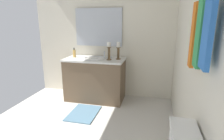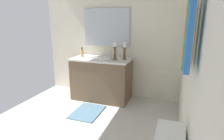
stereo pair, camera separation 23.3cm
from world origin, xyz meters
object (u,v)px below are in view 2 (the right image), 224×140
(vanity_cabinet, at_px, (101,79))
(candle_holder_tall, at_px, (125,50))
(soap_bottle, at_px, (82,53))
(towel_near_corner, at_px, (190,34))
(towel_center, at_px, (188,35))
(towel_near_vanity, at_px, (186,36))
(bath_mat, at_px, (87,112))
(sink_basin, at_px, (101,60))
(towel_bar, at_px, (194,1))
(mirror, at_px, (106,27))
(candle_holder_short, at_px, (115,51))

(vanity_cabinet, distance_m, candle_holder_tall, 0.72)
(soap_bottle, relative_size, towel_near_corner, 0.43)
(towel_center, bearing_deg, towel_near_corner, 0.00)
(vanity_cabinet, relative_size, soap_bottle, 6.19)
(candle_holder_tall, distance_m, towel_near_vanity, 1.94)
(vanity_cabinet, height_order, soap_bottle, soap_bottle)
(soap_bottle, relative_size, towel_center, 0.40)
(bath_mat, bearing_deg, sink_basin, 179.91)
(candle_holder_tall, bearing_deg, soap_bottle, -90.34)
(candle_holder_tall, bearing_deg, towel_center, 26.75)
(candle_holder_tall, distance_m, towel_bar, 2.18)
(vanity_cabinet, xyz_separation_m, towel_near_corner, (2.02, 1.37, 1.00))
(towel_near_corner, xyz_separation_m, bath_mat, (-1.39, -1.37, -1.39))
(mirror, relative_size, towel_bar, 1.49)
(towel_bar, distance_m, towel_near_corner, 0.28)
(vanity_cabinet, relative_size, candle_holder_tall, 3.60)
(vanity_cabinet, xyz_separation_m, towel_bar, (1.81, 1.39, 1.19))
(sink_basin, distance_m, towel_center, 2.36)
(sink_basin, bearing_deg, towel_center, 37.12)
(sink_basin, bearing_deg, soap_bottle, -96.40)
(towel_near_corner, bearing_deg, candle_holder_tall, -155.59)
(candle_holder_tall, distance_m, towel_near_corner, 2.30)
(vanity_cabinet, xyz_separation_m, mirror, (-0.28, 0.00, 0.95))
(mirror, relative_size, candle_holder_tall, 2.96)
(candle_holder_short, bearing_deg, towel_near_vanity, 34.85)
(sink_basin, bearing_deg, bath_mat, -0.09)
(towel_near_corner, bearing_deg, soap_bottle, -139.00)
(candle_holder_short, xyz_separation_m, towel_near_corner, (1.97, 1.08, 0.44))
(candle_holder_short, relative_size, soap_bottle, 1.73)
(towel_bar, bearing_deg, candle_holder_tall, -152.81)
(mirror, height_order, candle_holder_short, mirror)
(mirror, distance_m, towel_center, 2.50)
(towel_center, bearing_deg, soap_bottle, -136.02)
(vanity_cabinet, distance_m, towel_center, 2.48)
(sink_basin, distance_m, towel_bar, 2.43)
(towel_center, bearing_deg, towel_near_vanity, 180.00)
(vanity_cabinet, relative_size, candle_holder_short, 3.59)
(mirror, xyz_separation_m, towel_bar, (2.09, 1.39, 0.24))
(vanity_cabinet, bearing_deg, sink_basin, 90.00)
(bath_mat, bearing_deg, towel_near_vanity, 54.42)
(mirror, distance_m, towel_near_corner, 2.68)
(towel_near_corner, bearing_deg, vanity_cabinet, -145.76)
(candle_holder_tall, relative_size, towel_center, 0.68)
(sink_basin, distance_m, soap_bottle, 0.44)
(soap_bottle, height_order, towel_center, towel_center)
(vanity_cabinet, bearing_deg, towel_near_vanity, 40.50)
(towel_center, xyz_separation_m, bath_mat, (-1.19, -1.37, -1.38))
(towel_bar, xyz_separation_m, towel_near_vanity, (-0.20, -0.02, -0.23))
(candle_holder_short, xyz_separation_m, bath_mat, (0.57, -0.29, -0.96))
(towel_center, bearing_deg, towel_bar, 90.00)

